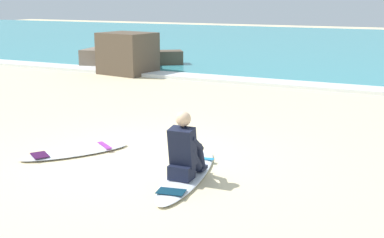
# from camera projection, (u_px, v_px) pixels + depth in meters

# --- Properties ---
(ground_plane) EXTENTS (80.00, 80.00, 0.00)m
(ground_plane) POSITION_uv_depth(u_px,v_px,m) (142.00, 159.00, 8.23)
(ground_plane) COLOR beige
(sea) EXTENTS (80.00, 28.00, 0.10)m
(sea) POSITION_uv_depth(u_px,v_px,m) (357.00, 45.00, 26.98)
(sea) COLOR teal
(sea) RESTS_ON ground
(breaking_foam) EXTENTS (80.00, 0.90, 0.11)m
(breaking_foam) POSITION_uv_depth(u_px,v_px,m) (282.00, 84.00, 15.03)
(breaking_foam) COLOR white
(breaking_foam) RESTS_ON ground
(surfboard_main) EXTENTS (0.98, 2.50, 0.08)m
(surfboard_main) POSITION_uv_depth(u_px,v_px,m) (187.00, 175.00, 7.39)
(surfboard_main) COLOR silver
(surfboard_main) RESTS_ON ground
(surfer_seated) EXTENTS (0.39, 0.72, 0.95)m
(surfer_seated) POSITION_uv_depth(u_px,v_px,m) (185.00, 152.00, 7.13)
(surfer_seated) COLOR black
(surfer_seated) RESTS_ON surfboard_main
(surfboard_spare_near) EXTENTS (1.44, 1.81, 0.08)m
(surfboard_spare_near) POSITION_uv_depth(u_px,v_px,m) (75.00, 152.00, 8.49)
(surfboard_spare_near) COLOR silver
(surfboard_spare_near) RESTS_ON ground
(rock_outcrop_distant) EXTENTS (3.62, 3.62, 1.38)m
(rock_outcrop_distant) POSITION_uv_depth(u_px,v_px,m) (124.00, 55.00, 17.98)
(rock_outcrop_distant) COLOR #756656
(rock_outcrop_distant) RESTS_ON ground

